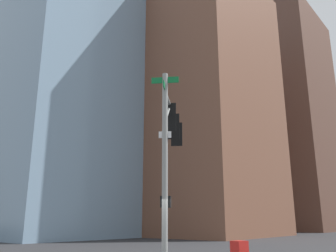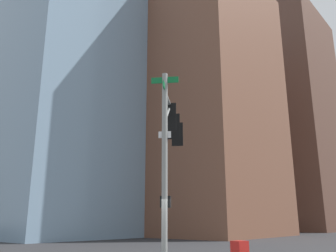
{
  "view_description": "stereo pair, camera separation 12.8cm",
  "coord_description": "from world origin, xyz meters",
  "views": [
    {
      "loc": [
        -8.33,
        9.28,
        1.79
      ],
      "look_at": [
        0.14,
        -0.93,
        5.33
      ],
      "focal_mm": 37.86,
      "sensor_mm": 36.0,
      "label": 1
    },
    {
      "loc": [
        -8.42,
        9.2,
        1.79
      ],
      "look_at": [
        0.14,
        -0.93,
        5.33
      ],
      "focal_mm": 37.86,
      "sensor_mm": 36.0,
      "label": 2
    }
  ],
  "objects": [
    {
      "name": "signal_pole_assembly",
      "position": [
        0.65,
        -1.74,
        5.04
      ],
      "size": [
        3.4,
        4.98,
        7.13
      ],
      "rotation": [
        0.0,
        0.0,
        5.28
      ],
      "color": "gray",
      "rests_on": "ground_plane"
    },
    {
      "name": "building_brick_farside",
      "position": [
        19.52,
        -56.97,
        20.97
      ],
      "size": [
        21.48,
        19.05,
        41.94
      ],
      "primitive_type": "cube",
      "color": "brown",
      "rests_on": "ground_plane"
    },
    {
      "name": "building_brick_nearside",
      "position": [
        34.46,
        -27.1,
        20.83
      ],
      "size": [
        24.85,
        18.61,
        41.66
      ],
      "primitive_type": "cube",
      "color": "#4C3328",
      "rests_on": "ground_plane"
    },
    {
      "name": "building_glass_tower",
      "position": [
        32.93,
        -22.13,
        29.57
      ],
      "size": [
        27.76,
        32.54,
        59.14
      ],
      "primitive_type": "cube",
      "color": "#7A99B2",
      "rests_on": "ground_plane"
    },
    {
      "name": "building_brick_midblock",
      "position": [
        18.85,
        -27.93,
        16.52
      ],
      "size": [
        20.23,
        17.13,
        33.05
      ],
      "primitive_type": "cube",
      "color": "brown",
      "rests_on": "ground_plane"
    }
  ]
}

